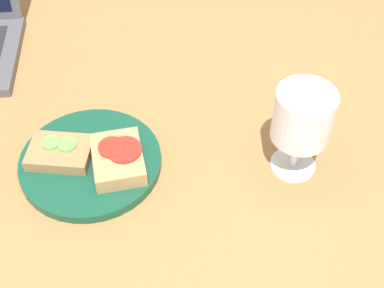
{
  "coord_description": "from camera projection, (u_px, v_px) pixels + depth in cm",
  "views": [
    {
      "loc": [
        3.53,
        -52.34,
        64.43
      ],
      "look_at": [
        8.06,
        -1.59,
        8.0
      ],
      "focal_mm": 50.0,
      "sensor_mm": 36.0,
      "label": 1
    }
  ],
  "objects": [
    {
      "name": "wooden_table",
      "position": [
        139.0,
        168.0,
        0.81
      ],
      "size": [
        140.0,
        140.0,
        3.0
      ],
      "primitive_type": "cube",
      "color": "#9E6B3D",
      "rests_on": "ground"
    },
    {
      "name": "plate",
      "position": [
        91.0,
        164.0,
        0.79
      ],
      "size": [
        21.02,
        21.02,
        1.48
      ],
      "primitive_type": "cylinder",
      "color": "#144733",
      "rests_on": "wooden_table"
    },
    {
      "name": "sandwich_with_tomato",
      "position": [
        118.0,
        158.0,
        0.77
      ],
      "size": [
        8.27,
        10.27,
        3.08
      ],
      "color": "#A88456",
      "rests_on": "plate"
    },
    {
      "name": "sandwich_with_cucumber",
      "position": [
        60.0,
        152.0,
        0.78
      ],
      "size": [
        10.12,
        8.16,
        2.36
      ],
      "color": "#937047",
      "rests_on": "plate"
    },
    {
      "name": "wine_glass",
      "position": [
        302.0,
        119.0,
        0.73
      ],
      "size": [
        8.24,
        8.24,
        14.37
      ],
      "color": "white",
      "rests_on": "wooden_table"
    }
  ]
}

